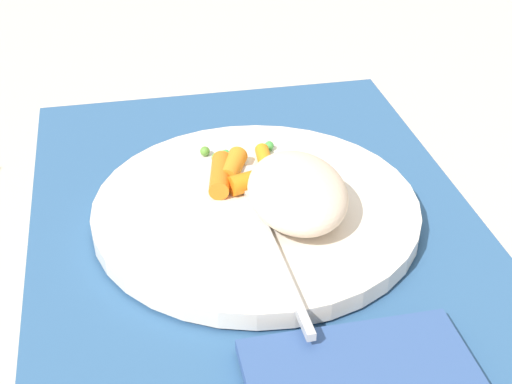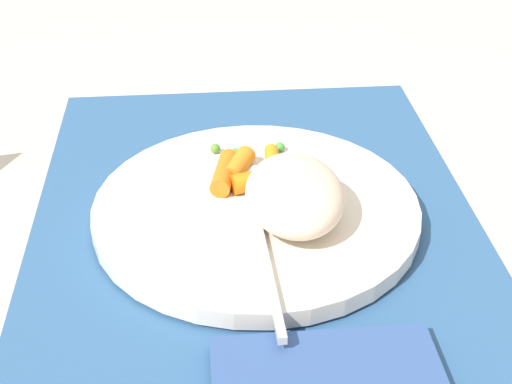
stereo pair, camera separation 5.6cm
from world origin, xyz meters
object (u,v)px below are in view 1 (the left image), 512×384
Objects in this scene: rice_mound at (297,192)px; fork at (267,224)px; napkin at (365,383)px; plate at (256,210)px; carrot_portion at (238,172)px.

fork is at bearing 111.92° from rice_mound.
napkin is at bearing -179.49° from rice_mound.
plate is 1.84× the size of napkin.
carrot_portion reaches higher than napkin.
plate is at bearing 2.23° from fork.
carrot_portion is at bearing 7.52° from fork.
rice_mound is 0.73× the size of napkin.
plate is 3.96× the size of carrot_portion.
carrot_portion reaches higher than plate.
napkin is (-0.22, -0.04, -0.02)m from carrot_portion.
rice_mound is 0.17m from napkin.
carrot_portion is (0.04, 0.01, 0.01)m from plate.
plate reaches higher than napkin.
rice_mound reaches higher than plate.
plate is 1.26× the size of fork.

